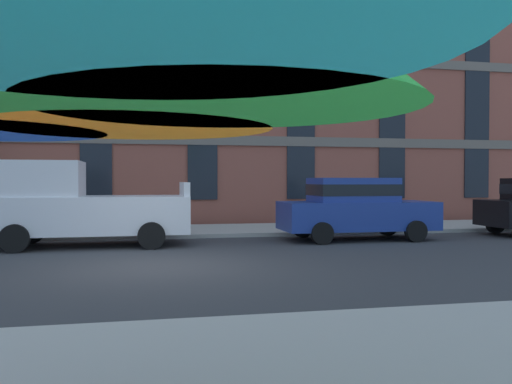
# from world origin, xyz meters

# --- Properties ---
(ground_plane) EXTENTS (120.00, 120.00, 0.00)m
(ground_plane) POSITION_xyz_m (0.00, 0.00, 0.00)
(ground_plane) COLOR #38383A
(sidewalk_far) EXTENTS (56.00, 3.60, 0.12)m
(sidewalk_far) POSITION_xyz_m (0.00, 6.80, 0.06)
(sidewalk_far) COLOR #B2ADA3
(sidewalk_far) RESTS_ON ground
(apartment_building) EXTENTS (37.80, 12.08, 19.20)m
(apartment_building) POSITION_xyz_m (-0.00, 14.99, 9.60)
(apartment_building) COLOR #934C3D
(apartment_building) RESTS_ON ground
(pickup_white) EXTENTS (5.10, 2.12, 2.20)m
(pickup_white) POSITION_xyz_m (-1.87, 3.70, 1.03)
(pickup_white) COLOR silver
(pickup_white) RESTS_ON ground
(sedan_blue) EXTENTS (4.40, 1.98, 1.78)m
(sedan_blue) POSITION_xyz_m (5.72, 3.70, 0.95)
(sedan_blue) COLOR navy
(sedan_blue) RESTS_ON ground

